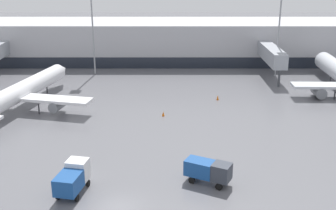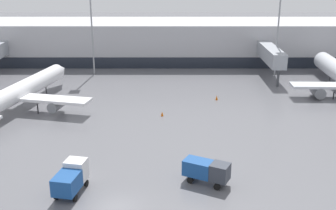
{
  "view_description": "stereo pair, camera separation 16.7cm",
  "coord_description": "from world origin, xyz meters",
  "px_view_note": "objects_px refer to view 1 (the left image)",
  "views": [
    {
      "loc": [
        4.68,
        -34.18,
        21.77
      ],
      "look_at": [
        4.9,
        20.79,
        3.0
      ],
      "focal_mm": 45.0,
      "sensor_mm": 36.0,
      "label": 1
    },
    {
      "loc": [
        4.84,
        -34.18,
        21.77
      ],
      "look_at": [
        4.9,
        20.79,
        3.0
      ],
      "focal_mm": 45.0,
      "sensor_mm": 36.0,
      "label": 2
    }
  ],
  "objects_px": {
    "service_truck_1": "(206,170)",
    "apron_light_mast_1": "(279,1)",
    "traffic_cone_1": "(162,114)",
    "service_truck_0": "(71,178)",
    "traffic_cone_0": "(216,98)",
    "parked_jet_0": "(15,94)"
  },
  "relations": [
    {
      "from": "parked_jet_0",
      "to": "service_truck_0",
      "type": "bearing_deg",
      "value": -137.75
    },
    {
      "from": "service_truck_1",
      "to": "apron_light_mast_1",
      "type": "bearing_deg",
      "value": 95.14
    },
    {
      "from": "service_truck_1",
      "to": "traffic_cone_1",
      "type": "relative_size",
      "value": 7.16
    },
    {
      "from": "parked_jet_0",
      "to": "apron_light_mast_1",
      "type": "height_order",
      "value": "apron_light_mast_1"
    },
    {
      "from": "traffic_cone_0",
      "to": "apron_light_mast_1",
      "type": "relative_size",
      "value": 0.04
    },
    {
      "from": "service_truck_1",
      "to": "traffic_cone_1",
      "type": "distance_m",
      "value": 20.6
    },
    {
      "from": "parked_jet_0",
      "to": "apron_light_mast_1",
      "type": "bearing_deg",
      "value": -51.66
    },
    {
      "from": "service_truck_0",
      "to": "service_truck_1",
      "type": "bearing_deg",
      "value": -70.84
    },
    {
      "from": "service_truck_0",
      "to": "traffic_cone_1",
      "type": "height_order",
      "value": "service_truck_0"
    },
    {
      "from": "parked_jet_0",
      "to": "service_truck_1",
      "type": "relative_size",
      "value": 6.46
    },
    {
      "from": "parked_jet_0",
      "to": "apron_light_mast_1",
      "type": "distance_m",
      "value": 50.91
    },
    {
      "from": "service_truck_1",
      "to": "traffic_cone_0",
      "type": "xyz_separation_m",
      "value": [
        4.13,
        27.68,
        -1.11
      ]
    },
    {
      "from": "service_truck_1",
      "to": "traffic_cone_0",
      "type": "distance_m",
      "value": 28.01
    },
    {
      "from": "traffic_cone_1",
      "to": "service_truck_1",
      "type": "bearing_deg",
      "value": -76.43
    },
    {
      "from": "apron_light_mast_1",
      "to": "parked_jet_0",
      "type": "bearing_deg",
      "value": -154.47
    },
    {
      "from": "service_truck_0",
      "to": "traffic_cone_1",
      "type": "bearing_deg",
      "value": -10.45
    },
    {
      "from": "traffic_cone_1",
      "to": "apron_light_mast_1",
      "type": "relative_size",
      "value": 0.04
    },
    {
      "from": "parked_jet_0",
      "to": "traffic_cone_0",
      "type": "relative_size",
      "value": 41.01
    },
    {
      "from": "service_truck_0",
      "to": "apron_light_mast_1",
      "type": "relative_size",
      "value": 0.26
    },
    {
      "from": "traffic_cone_0",
      "to": "service_truck_1",
      "type": "bearing_deg",
      "value": -98.49
    },
    {
      "from": "parked_jet_0",
      "to": "service_truck_0",
      "type": "distance_m",
      "value": 27.77
    },
    {
      "from": "service_truck_0",
      "to": "service_truck_1",
      "type": "distance_m",
      "value": 13.64
    }
  ]
}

